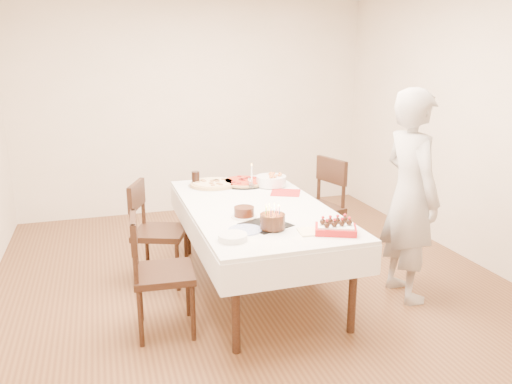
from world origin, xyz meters
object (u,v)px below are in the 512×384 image
object	(u,v)px
chair_left_savory	(160,232)
pasta_bowl	(271,181)
chair_right_savory	(314,209)
strawberry_box	(336,228)
layer_cake	(244,212)
cola_glass	(196,179)
person	(410,196)
pizza_pepperoni	(244,182)
dining_table	(256,247)
birthday_cake	(273,217)
taper_candle	(252,176)
chair_left_dessert	(164,274)
pizza_white	(213,184)

from	to	relation	value
chair_left_savory	pasta_bowl	bearing A→B (deg)	-147.66
pasta_bowl	chair_right_savory	bearing A→B (deg)	-12.58
strawberry_box	layer_cake	bearing A→B (deg)	133.91
cola_glass	chair_left_savory	bearing A→B (deg)	-132.65
person	strawberry_box	world-z (taller)	person
chair_right_savory	pizza_pepperoni	bearing A→B (deg)	144.89
dining_table	birthday_cake	size ratio (longest dim) A/B	11.55
chair_left_savory	strawberry_box	xyz separation A→B (m)	(1.12, -1.19, 0.32)
taper_candle	birthday_cake	size ratio (longest dim) A/B	1.38
layer_cake	strawberry_box	xyz separation A→B (m)	(0.53, -0.55, -0.01)
layer_cake	taper_candle	bearing A→B (deg)	69.01
chair_left_savory	chair_left_dessert	size ratio (longest dim) A/B	1.02
chair_right_savory	pizza_white	xyz separation A→B (m)	(-0.96, 0.27, 0.27)
pizza_white	taper_candle	size ratio (longest dim) A/B	1.89
layer_cake	pizza_pepperoni	bearing A→B (deg)	74.01
chair_left_dessert	person	distance (m)	2.06
taper_candle	layer_cake	bearing A→B (deg)	-110.99
chair_left_savory	strawberry_box	world-z (taller)	chair_left_savory
chair_left_savory	pizza_white	xyz separation A→B (m)	(0.57, 0.39, 0.31)
pizza_pepperoni	taper_candle	size ratio (longest dim) A/B	1.78
chair_left_savory	birthday_cake	world-z (taller)	birthday_cake
pizza_white	pizza_pepperoni	world-z (taller)	same
chair_left_dessert	person	bearing A→B (deg)	-176.17
dining_table	birthday_cake	world-z (taller)	birthday_cake
chair_left_dessert	layer_cake	distance (m)	0.78
pizza_pepperoni	cola_glass	xyz separation A→B (m)	(-0.47, 0.08, 0.05)
pasta_bowl	pizza_white	bearing A→B (deg)	162.29
pizza_pepperoni	layer_cake	world-z (taller)	layer_cake
pasta_bowl	chair_left_dessert	bearing A→B (deg)	-137.79
pasta_bowl	chair_left_savory	bearing A→B (deg)	-168.97
chair_right_savory	layer_cake	size ratio (longest dim) A/B	4.94
dining_table	layer_cake	world-z (taller)	layer_cake
chair_right_savory	person	world-z (taller)	person
pizza_pepperoni	cola_glass	distance (m)	0.48
dining_table	pizza_pepperoni	xyz separation A→B (m)	(0.10, 0.74, 0.40)
birthday_cake	strawberry_box	xyz separation A→B (m)	(0.41, -0.21, -0.06)
chair_right_savory	chair_left_savory	world-z (taller)	chair_right_savory
dining_table	birthday_cake	xyz separation A→B (m)	(-0.07, -0.62, 0.47)
chair_right_savory	chair_left_savory	size ratio (longest dim) A/B	1.08
chair_right_savory	pizza_white	size ratio (longest dim) A/B	2.07
chair_right_savory	cola_glass	size ratio (longest dim) A/B	7.01
strawberry_box	pizza_white	bearing A→B (deg)	108.88
cola_glass	taper_candle	bearing A→B (deg)	-29.92
layer_cake	pizza_white	bearing A→B (deg)	90.87
pasta_bowl	birthday_cake	bearing A→B (deg)	-108.78
person	chair_left_dessert	bearing A→B (deg)	90.21
chair_right_savory	pizza_pepperoni	xyz separation A→B (m)	(-0.66, 0.25, 0.27)
chair_right_savory	chair_left_dessert	xyz separation A→B (m)	(-1.62, -0.99, -0.05)
pasta_bowl	taper_candle	distance (m)	0.23
pasta_bowl	strawberry_box	size ratio (longest dim) A/B	1.00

